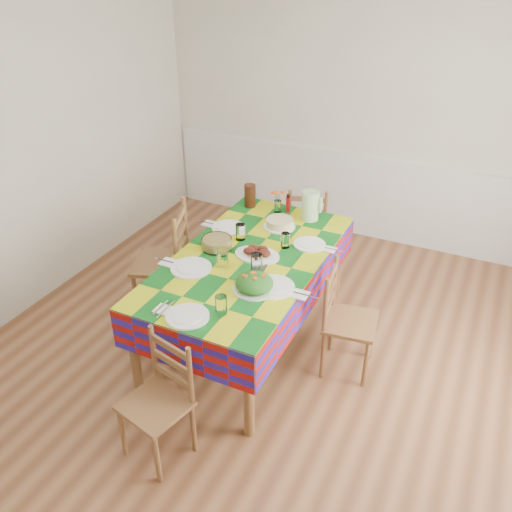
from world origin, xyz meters
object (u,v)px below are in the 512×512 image
Objects in this scene: chair_far at (307,228)px; chair_right at (345,321)px; chair_near at (160,401)px; chair_left at (166,263)px; dining_table at (249,267)px; green_pitcher at (310,206)px; meat_platter at (257,253)px; tea_pitcher at (250,196)px.

chair_right is (0.79, -1.27, 0.00)m from chair_far.
chair_left reaches higher than chair_near.
dining_table is 0.86m from green_pitcher.
meat_platter is 1.39× the size of green_pitcher.
chair_far is at bearing 89.46° from dining_table.
chair_far reaches higher than dining_table.
green_pitcher is at bearing 79.68° from meat_platter.
dining_table is at bearing 67.82° from chair_left.
chair_right reaches higher than chair_near.
chair_near is 2.52m from chair_far.
chair_far is (0.40, 0.44, -0.44)m from tea_pitcher.
meat_platter is 1.27m from chair_far.
meat_platter is at bearing -100.32° from green_pitcher.
chair_right is at bearing 68.24° from chair_left.
chair_right reaches higher than meat_platter.
chair_near is at bearing -94.94° from green_pitcher.
chair_far is at bearing 91.76° from meat_platter.
chair_near is at bearing -79.08° from tea_pitcher.
chair_left is (-0.84, -0.03, -0.29)m from meat_platter.
chair_right is at bearing 105.07° from chair_far.
green_pitcher is (0.19, 0.81, 0.21)m from dining_table.
meat_platter is at bearing 78.27° from chair_right.
chair_near reaches higher than dining_table.
tea_pitcher reaches higher than chair_far.
green_pitcher is 0.25× the size of chair_left.
chair_near is at bearing 73.15° from chair_far.
meat_platter is (0.05, 0.05, 0.11)m from dining_table.
chair_near is at bearing -91.74° from meat_platter.
chair_right reaches higher than dining_table.
chair_left is at bearing -116.45° from tea_pitcher.
dining_table is 0.93m from tea_pitcher.
chair_far is at bearing 111.55° from green_pitcher.
green_pitcher is 0.30× the size of chair_near.
dining_table is 2.33× the size of chair_near.
chair_far is at bearing 24.18° from chair_right.
chair_left is at bearing -141.00° from green_pitcher.
tea_pitcher reaches higher than chair_right.
chair_far is at bearing 47.15° from tea_pitcher.
chair_right is at bearing 71.50° from chair_near.
chair_right is (1.19, -0.83, -0.44)m from tea_pitcher.
green_pitcher is 0.67m from chair_far.
green_pitcher is 0.58m from tea_pitcher.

